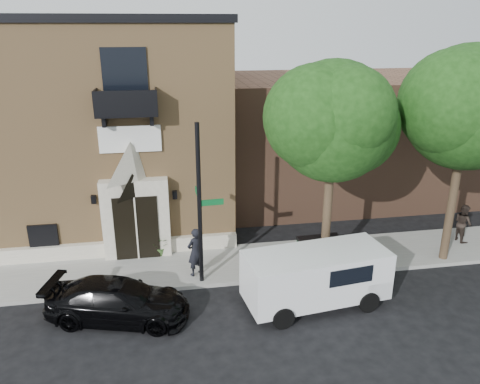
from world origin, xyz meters
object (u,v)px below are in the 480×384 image
object	(u,v)px
black_sedan	(118,301)
street_sign	(200,205)
cargo_van	(321,275)
pedestrian_far	(463,223)
dumpster	(320,252)
fire_hydrant	(333,257)
pedestrian_near	(195,252)

from	to	relation	value
black_sedan	street_sign	distance (m)	4.10
cargo_van	pedestrian_far	size ratio (longest dim) A/B	3.03
black_sedan	cargo_van	bearing A→B (deg)	-77.71
street_sign	dumpster	size ratio (longest dim) A/B	3.37
street_sign	pedestrian_far	bearing A→B (deg)	3.45
street_sign	black_sedan	bearing A→B (deg)	-152.87
black_sedan	cargo_van	distance (m)	6.65
black_sedan	dumpster	bearing A→B (deg)	-60.19
fire_hydrant	black_sedan	bearing A→B (deg)	-166.70
cargo_van	pedestrian_far	world-z (taller)	cargo_van
street_sign	cargo_van	bearing A→B (deg)	-30.93
black_sedan	pedestrian_far	size ratio (longest dim) A/B	2.77
street_sign	fire_hydrant	size ratio (longest dim) A/B	7.37
cargo_van	dumpster	bearing A→B (deg)	63.37
black_sedan	fire_hydrant	bearing A→B (deg)	-62.25
fire_hydrant	dumpster	size ratio (longest dim) A/B	0.46
fire_hydrant	pedestrian_near	xyz separation A→B (m)	(-5.24, 0.27, 0.54)
dumpster	pedestrian_far	distance (m)	6.80
pedestrian_near	cargo_van	bearing A→B (deg)	119.35
black_sedan	pedestrian_far	xyz separation A→B (m)	(14.13, 3.13, 0.31)
cargo_van	street_sign	xyz separation A→B (m)	(-3.80, 1.95, 2.00)
black_sedan	fire_hydrant	size ratio (longest dim) A/B	5.74
street_sign	pedestrian_near	bearing A→B (deg)	108.68
cargo_van	pedestrian_near	xyz separation A→B (m)	(-3.98, 2.39, -0.00)
pedestrian_near	pedestrian_far	distance (m)	11.52
black_sedan	fire_hydrant	world-z (taller)	black_sedan
dumpster	cargo_van	bearing A→B (deg)	-112.35
cargo_van	dumpster	xyz separation A→B (m)	(0.80, 2.29, -0.38)
fire_hydrant	dumpster	bearing A→B (deg)	159.56
cargo_van	pedestrian_far	distance (m)	8.23
street_sign	dumpster	bearing A→B (deg)	0.50
cargo_van	dumpster	distance (m)	2.45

